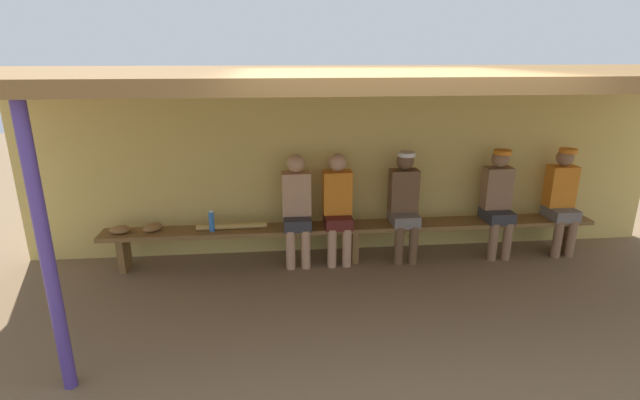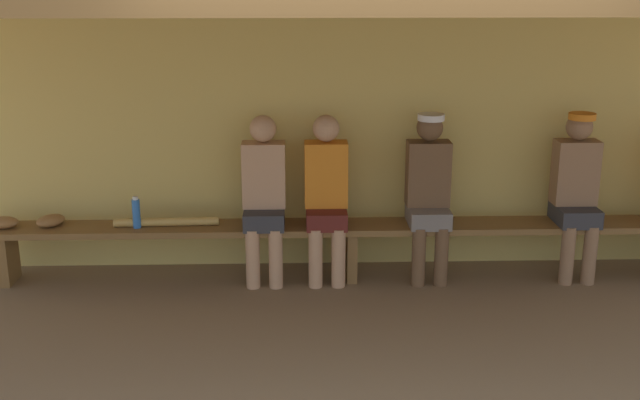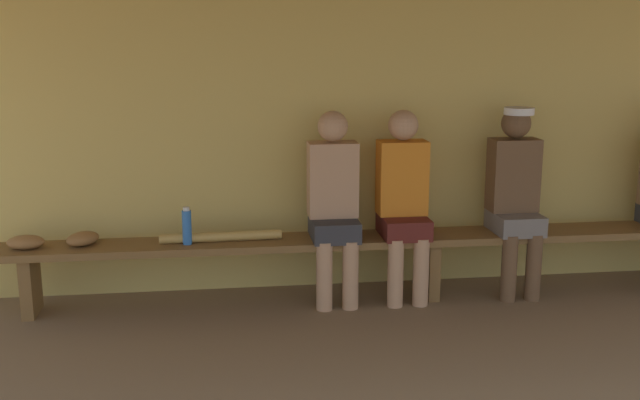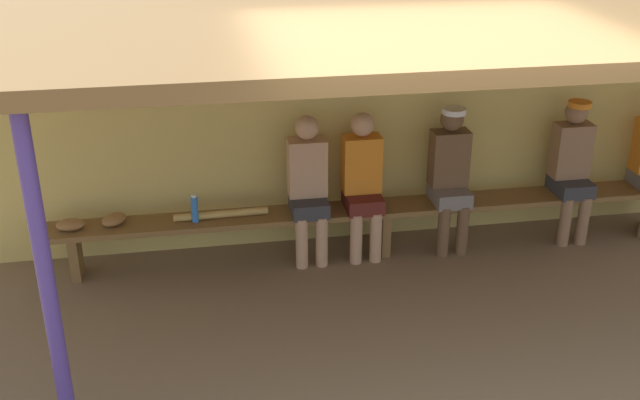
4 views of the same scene
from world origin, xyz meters
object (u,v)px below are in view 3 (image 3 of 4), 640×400
baseball_bat (221,237)px  player_shirtless_tan (515,192)px  player_in_red (404,198)px  player_near_post (334,200)px  baseball_glove_dark_brown (83,239)px  water_bottle_clear (187,227)px  baseball_glove_tan (26,242)px  bench (430,244)px

baseball_bat → player_shirtless_tan: bearing=-1.8°
player_in_red → baseball_bat: player_in_red is taller
player_near_post → baseball_bat: bearing=-179.8°
baseball_glove_dark_brown → player_in_red: bearing=128.6°
baseball_glove_dark_brown → baseball_bat: size_ratio=0.29×
player_near_post → water_bottle_clear: 1.02m
player_shirtless_tan → baseball_bat: 2.10m
baseball_glove_tan → baseball_bat: baseball_glove_tan is taller
bench → player_shirtless_tan: bearing=0.3°
water_bottle_clear → baseball_bat: water_bottle_clear is taller
player_shirtless_tan → baseball_glove_tan: size_ratio=5.60×
bench → baseball_bat: bearing=-180.0°
baseball_glove_dark_brown → baseball_glove_tan: (-0.36, -0.04, 0.00)m
bench → baseball_glove_tan: bearing=-179.7°
baseball_glove_dark_brown → baseball_bat: baseball_glove_dark_brown is taller
bench → player_in_red: (-0.20, 0.00, 0.34)m
player_near_post → baseball_bat: 0.81m
player_near_post → baseball_glove_dark_brown: 1.71m
player_near_post → player_in_red: bearing=0.0°
player_in_red → baseball_glove_dark_brown: size_ratio=5.56×
water_bottle_clear → baseball_bat: size_ratio=0.31×
player_shirtless_tan → baseball_bat: (-2.09, -0.00, -0.25)m
player_near_post → water_bottle_clear: size_ratio=5.21×
player_in_red → player_shirtless_tan: size_ratio=0.99×
bench → player_near_post: size_ratio=4.49×
player_shirtless_tan → bench: bearing=-179.7°
bench → baseball_glove_tan: baseball_glove_tan is taller
player_in_red → player_shirtless_tan: player_shirtless_tan is taller
bench → player_near_post: (-0.70, 0.00, 0.34)m
water_bottle_clear → baseball_glove_tan: water_bottle_clear is taller
bench → baseball_glove_dark_brown: baseball_glove_dark_brown is taller
player_in_red → baseball_glove_tan: bearing=-179.7°
player_in_red → baseball_glove_tan: player_in_red is taller
baseball_bat → player_in_red: bearing=-1.7°
water_bottle_clear → baseball_bat: (0.23, 0.04, -0.09)m
water_bottle_clear → baseball_glove_tan: 1.06m
bench → player_in_red: 0.40m
player_shirtless_tan → baseball_glove_dark_brown: 3.02m
bench → water_bottle_clear: (-1.70, -0.04, 0.19)m
player_in_red → baseball_bat: size_ratio=1.61×
player_in_red → player_shirtless_tan: 0.82m
player_shirtless_tan → water_bottle_clear: (-2.31, -0.04, -0.16)m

